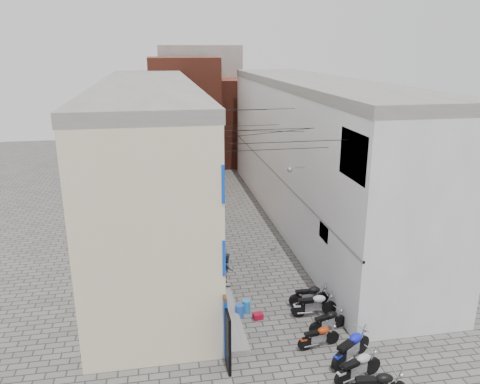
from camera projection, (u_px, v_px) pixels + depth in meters
ground at (293, 351)px, 17.40m from camera, size 90.00×90.00×0.00m
plinth at (202, 226)px, 29.23m from camera, size 0.90×26.00×0.25m
building_left at (151, 160)px, 27.39m from camera, size 5.10×27.00×9.00m
building_right at (313, 153)px, 29.13m from camera, size 5.94×26.00×9.00m
building_far_brick_left at (184, 115)px, 41.89m from camera, size 6.00×6.00×10.00m
building_far_brick_right at (235, 121)px, 44.92m from camera, size 5.00×6.00×8.00m
building_far_concrete at (200, 102)px, 47.72m from camera, size 8.00×5.00×11.00m
far_shopfront at (211, 162)px, 40.73m from camera, size 2.00×0.30×2.40m
overhead_wires at (252, 127)px, 22.47m from camera, size 5.80×13.02×1.32m
motorcycle_a at (377, 384)px, 14.82m from camera, size 2.09×0.84×1.18m
motorcycle_b at (358, 365)px, 15.74m from camera, size 2.04×1.19×1.13m
motorcycle_c at (352, 346)px, 16.68m from camera, size 2.16×1.70×1.23m
motorcycle_d at (319, 335)px, 17.49m from camera, size 1.77×0.80×0.99m
motorcycle_e at (328, 320)px, 18.50m from camera, size 1.77×0.95×0.98m
motorcycle_f at (314, 303)px, 19.54m from camera, size 1.97×0.68×1.13m
motorcycle_g at (310, 294)px, 20.32m from camera, size 1.85×0.59×1.07m
person_a at (223, 275)px, 21.14m from camera, size 0.55×0.62×1.43m
person_b at (227, 269)px, 21.57m from camera, size 0.60×0.77×1.58m
water_jug_near at (239, 311)px, 19.50m from camera, size 0.42×0.42×0.56m
water_jug_far at (246, 306)px, 19.87m from camera, size 0.39×0.39×0.56m
red_crate at (258, 316)px, 19.42m from camera, size 0.44×0.35×0.25m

